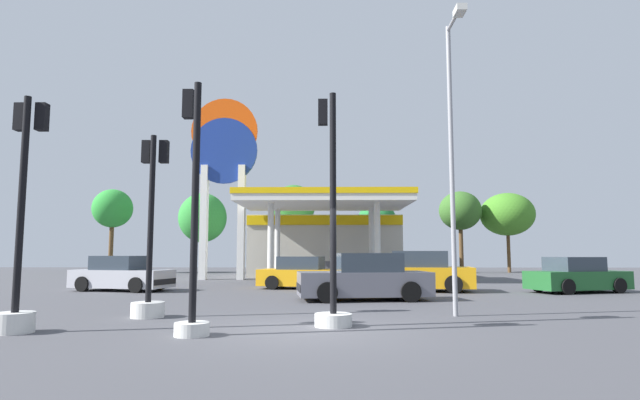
{
  "coord_description": "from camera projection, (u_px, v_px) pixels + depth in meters",
  "views": [
    {
      "loc": [
        0.53,
        -10.54,
        1.54
      ],
      "look_at": [
        0.11,
        16.73,
        4.39
      ],
      "focal_mm": 28.65,
      "sensor_mm": 36.0,
      "label": 1
    }
  ],
  "objects": [
    {
      "name": "ground_plane",
      "position": [
        302.0,
        330.0,
        10.33
      ],
      "size": [
        90.0,
        90.0,
        0.0
      ],
      "primitive_type": "plane",
      "color": "#47474C",
      "rests_on": "ground"
    },
    {
      "name": "gas_station",
      "position": [
        325.0,
        241.0,
        33.72
      ],
      "size": [
        9.76,
        12.76,
        4.81
      ],
      "color": "beige",
      "rests_on": "ground"
    },
    {
      "name": "station_pole_sign",
      "position": [
        224.0,
        165.0,
        30.46
      ],
      "size": [
        3.98,
        0.56,
        10.84
      ],
      "color": "white",
      "rests_on": "ground"
    },
    {
      "name": "car_0",
      "position": [
        122.0,
        275.0,
        21.02
      ],
      "size": [
        4.28,
        2.6,
        1.43
      ],
      "color": "black",
      "rests_on": "ground"
    },
    {
      "name": "car_1",
      "position": [
        577.0,
        276.0,
        20.09
      ],
      "size": [
        4.19,
        2.69,
        1.39
      ],
      "color": "black",
      "rests_on": "ground"
    },
    {
      "name": "car_2",
      "position": [
        416.0,
        273.0,
        20.79
      ],
      "size": [
        4.75,
        2.5,
        1.63
      ],
      "color": "black",
      "rests_on": "ground"
    },
    {
      "name": "car_3",
      "position": [
        364.0,
        279.0,
        16.87
      ],
      "size": [
        4.51,
        2.4,
        1.54
      ],
      "color": "black",
      "rests_on": "ground"
    },
    {
      "name": "car_5",
      "position": [
        304.0,
        274.0,
        22.23
      ],
      "size": [
        4.14,
        2.35,
        1.4
      ],
      "color": "black",
      "rests_on": "ground"
    },
    {
      "name": "traffic_signal_0",
      "position": [
        150.0,
        260.0,
        12.46
      ],
      "size": [
        0.79,
        0.79,
        4.47
      ],
      "color": "silver",
      "rests_on": "ground"
    },
    {
      "name": "traffic_signal_1",
      "position": [
        332.0,
        258.0,
        10.92
      ],
      "size": [
        0.79,
        0.79,
        5.06
      ],
      "color": "silver",
      "rests_on": "ground"
    },
    {
      "name": "traffic_signal_2",
      "position": [
        19.0,
        255.0,
        10.08
      ],
      "size": [
        0.74,
        0.74,
        4.72
      ],
      "color": "silver",
      "rests_on": "ground"
    },
    {
      "name": "traffic_signal_3",
      "position": [
        193.0,
        244.0,
        9.74
      ],
      "size": [
        0.66,
        0.69,
        4.88
      ],
      "color": "silver",
      "rests_on": "ground"
    },
    {
      "name": "tree_0",
      "position": [
        113.0,
        209.0,
        39.99
      ],
      "size": [
        3.06,
        3.06,
        6.54
      ],
      "color": "brown",
      "rests_on": "ground"
    },
    {
      "name": "tree_1",
      "position": [
        203.0,
        218.0,
        39.77
      ],
      "size": [
        3.72,
        3.72,
        6.21
      ],
      "color": "brown",
      "rests_on": "ground"
    },
    {
      "name": "tree_2",
      "position": [
        294.0,
        206.0,
        39.06
      ],
      "size": [
        3.32,
        3.32,
        6.75
      ],
      "color": "brown",
      "rests_on": "ground"
    },
    {
      "name": "tree_3",
      "position": [
        377.0,
        222.0,
        39.19
      ],
      "size": [
        3.02,
        3.02,
        5.47
      ],
      "color": "brown",
      "rests_on": "ground"
    },
    {
      "name": "tree_4",
      "position": [
        460.0,
        211.0,
        40.47
      ],
      "size": [
        3.31,
        3.31,
        6.43
      ],
      "color": "brown",
      "rests_on": "ground"
    },
    {
      "name": "tree_5",
      "position": [
        507.0,
        214.0,
        40.98
      ],
      "size": [
        4.28,
        4.28,
        6.36
      ],
      "color": "brown",
      "rests_on": "ground"
    },
    {
      "name": "corner_streetlamp",
      "position": [
        453.0,
        138.0,
        12.79
      ],
      "size": [
        0.24,
        1.48,
        7.42
      ],
      "color": "gray",
      "rests_on": "ground"
    }
  ]
}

